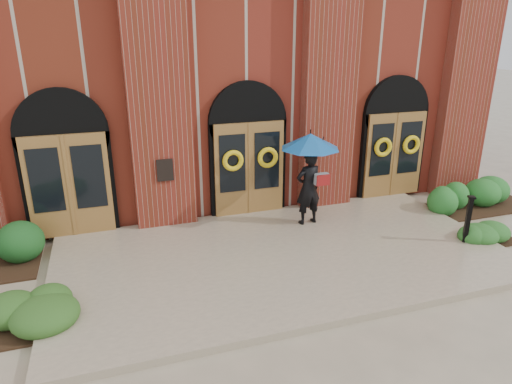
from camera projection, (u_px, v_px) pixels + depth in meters
name	position (u px, v px, depth m)	size (l,w,h in m)	color
ground	(286.00, 262.00, 10.23)	(90.00, 90.00, 0.00)	tan
landing	(284.00, 256.00, 10.33)	(10.00, 5.30, 0.15)	tan
church_building	(200.00, 69.00, 16.88)	(16.20, 12.53, 7.00)	maroon
man_with_umbrella	(310.00, 162.00, 11.35)	(1.68, 1.68, 2.37)	black
metal_post	(468.00, 218.00, 10.65)	(0.20, 0.20, 1.15)	black
hedge_wall_right	(482.00, 195.00, 13.19)	(2.95, 1.18, 0.76)	#205D21
hedge_front_left	(32.00, 309.00, 8.07)	(1.48, 1.27, 0.52)	#274B19
hedge_front_right	(481.00, 229.00, 11.35)	(1.29, 1.10, 0.45)	#23551F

